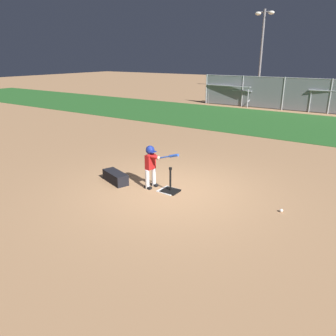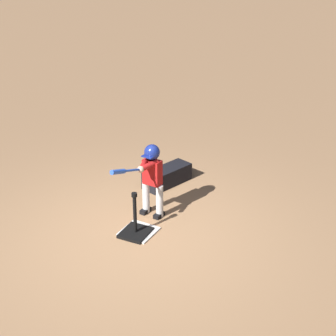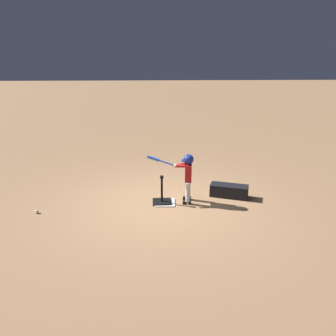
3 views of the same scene
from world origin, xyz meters
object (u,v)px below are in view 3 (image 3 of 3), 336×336
Objects in this scene: batting_tee at (162,199)px; baseball at (37,212)px; equipment_bag at (229,191)px; batter_child at (187,172)px.

batting_tee is 2.58m from baseball.
equipment_bag reaches higher than baseball.
baseball is (2.55, 0.38, -0.05)m from batting_tee.
batting_tee is at bearing -171.56° from baseball.
batting_tee is 1.56m from equipment_bag.
batting_tee is 8.39× the size of baseball.
batting_tee is 0.80m from batter_child.
batter_child is at bearing 32.75° from equipment_bag.
equipment_bag is at bearing -171.06° from baseball.
batter_child is 14.58× the size of baseball.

